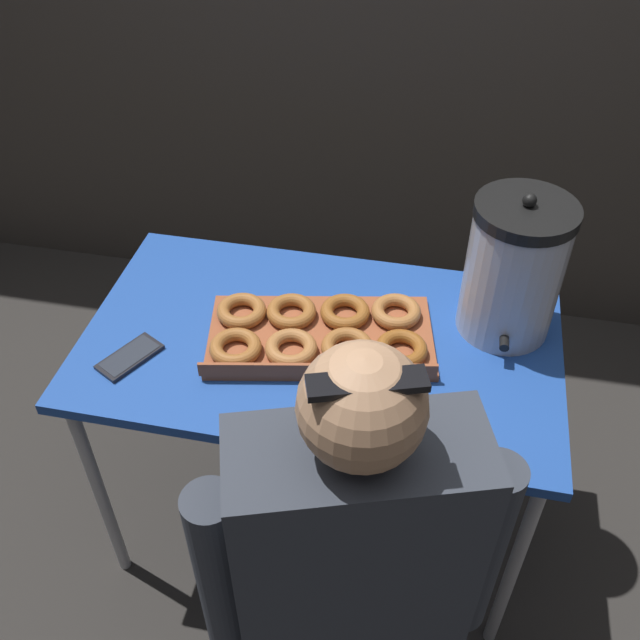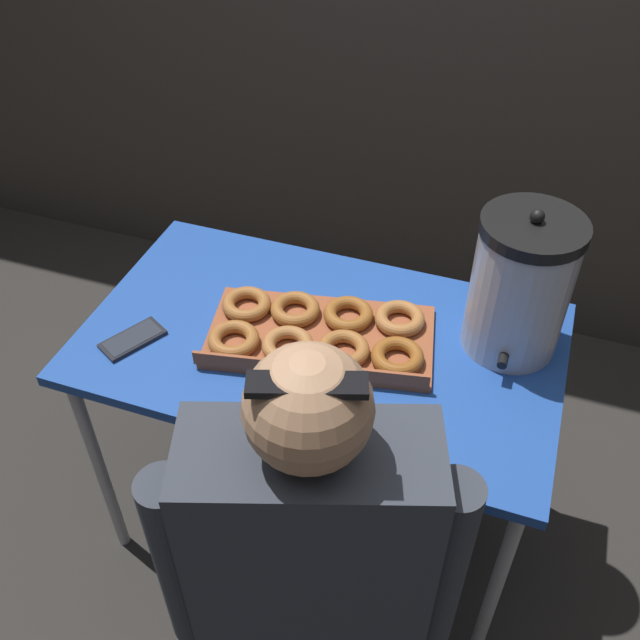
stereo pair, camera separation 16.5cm
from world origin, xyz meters
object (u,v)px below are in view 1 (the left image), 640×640
Objects in this scene: donut_box at (319,333)px; cell_phone at (130,357)px; coffee_urn at (514,269)px; person_seated at (351,596)px.

cell_phone is (-0.41, -0.15, -0.02)m from donut_box.
donut_box is at bearing 48.11° from cell_phone.
person_seated reaches higher than coffee_urn.
donut_box is 1.55× the size of coffee_urn.
donut_box is at bearing -90.42° from person_seated.
donut_box is 3.46× the size of cell_phone.
coffee_urn is 2.23× the size of cell_phone.
donut_box is 0.46× the size of person_seated.
person_seated is (0.59, -0.39, -0.16)m from cell_phone.
person_seated is (0.17, -0.53, -0.17)m from donut_box.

